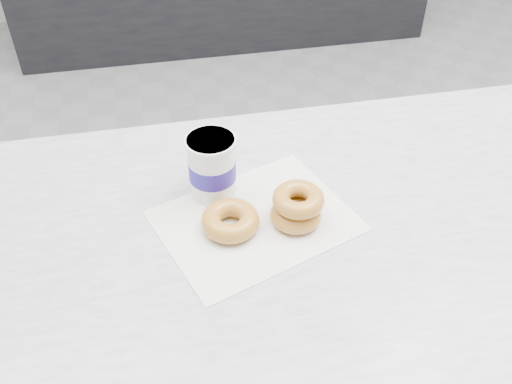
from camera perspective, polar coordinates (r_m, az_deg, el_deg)
ground at (r=2.15m, az=5.47°, el=-8.51°), size 5.00×5.00×0.00m
counter at (r=1.46m, az=13.15°, el=-14.59°), size 3.06×0.76×0.90m
wax_paper at (r=1.05m, az=-0.06°, el=-2.88°), size 0.41×0.36×0.00m
donut_single at (r=1.03m, az=-2.59°, el=-2.86°), size 0.11×0.11×0.04m
donut_stack at (r=1.03m, az=4.12°, el=-1.49°), size 0.10×0.10×0.07m
coffee_cup at (r=1.07m, az=-4.42°, el=2.59°), size 0.10×0.10×0.13m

